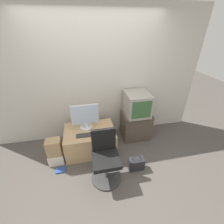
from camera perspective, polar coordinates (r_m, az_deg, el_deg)
ground_plane at (r=2.75m, az=-1.16°, el=-24.23°), size 12.00×12.00×0.00m
wall_back at (r=3.05m, az=-6.11°, el=12.31°), size 4.40×0.05×2.60m
desk at (r=3.08m, az=-8.28°, el=-10.45°), size 0.96×0.67×0.49m
side_stand at (r=3.39m, az=9.02°, el=-4.86°), size 0.60×0.46×0.60m
main_monitor at (r=2.87m, az=-10.22°, el=-1.75°), size 0.52×0.23×0.50m
keyboard at (r=2.80m, az=-10.26°, el=-8.68°), size 0.31×0.12×0.01m
mouse at (r=2.82m, az=-5.58°, el=-7.77°), size 0.06×0.03×0.03m
crt_tv at (r=3.10m, az=9.51°, el=3.05°), size 0.48×0.53×0.47m
office_chair at (r=2.50m, az=-2.52°, el=-17.52°), size 0.50×0.50×0.88m
cardboard_box_lower at (r=3.08m, az=-20.32°, el=-16.04°), size 0.27×0.21×0.21m
cardboard_box_upper at (r=2.90m, az=-21.25°, el=-12.43°), size 0.25×0.20×0.31m
handbag at (r=2.82m, az=9.19°, el=-18.89°), size 0.27×0.14×0.32m
book at (r=2.98m, az=-18.95°, el=-20.19°), size 0.17×0.12×0.02m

